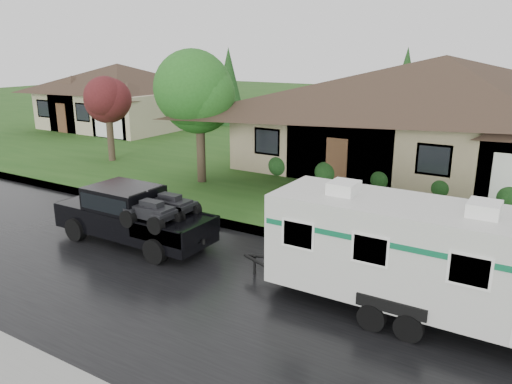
# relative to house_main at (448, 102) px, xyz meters

# --- Properties ---
(ground) EXTENTS (140.00, 140.00, 0.00)m
(ground) POSITION_rel_house_main_xyz_m (-2.29, -13.84, -3.59)
(ground) COLOR #214A17
(ground) RESTS_ON ground
(road) EXTENTS (140.00, 8.00, 0.01)m
(road) POSITION_rel_house_main_xyz_m (-2.29, -15.84, -3.59)
(road) COLOR black
(road) RESTS_ON ground
(curb) EXTENTS (140.00, 0.50, 0.15)m
(curb) POSITION_rel_house_main_xyz_m (-2.29, -11.59, -3.52)
(curb) COLOR gray
(curb) RESTS_ON ground
(lawn) EXTENTS (140.00, 26.00, 0.15)m
(lawn) POSITION_rel_house_main_xyz_m (-2.29, 1.16, -3.52)
(lawn) COLOR #214A17
(lawn) RESTS_ON ground
(house_main) EXTENTS (19.44, 10.80, 6.90)m
(house_main) POSITION_rel_house_main_xyz_m (0.00, 0.00, 0.00)
(house_main) COLOR #9C876A
(house_main) RESTS_ON lawn
(house_far) EXTENTS (10.80, 8.64, 5.80)m
(house_far) POSITION_rel_house_main_xyz_m (-24.07, 2.02, -0.62)
(house_far) COLOR tan
(house_far) RESTS_ON lawn
(tree_left_green) EXTENTS (3.42, 3.42, 5.66)m
(tree_left_green) POSITION_rel_house_main_xyz_m (-8.98, -7.59, 0.49)
(tree_left_green) COLOR #382B1E
(tree_left_green) RESTS_ON lawn
(tree_red) EXTENTS (2.93, 2.93, 4.85)m
(tree_red) POSITION_rel_house_main_xyz_m (-15.92, -6.58, -0.08)
(tree_red) COLOR #382B1E
(tree_red) RESTS_ON lawn
(shrub_row) EXTENTS (13.60, 1.00, 1.00)m
(shrub_row) POSITION_rel_house_main_xyz_m (-0.29, -4.54, -2.94)
(shrub_row) COLOR #143814
(shrub_row) RESTS_ON lawn
(pickup_truck) EXTENTS (5.45, 2.07, 1.82)m
(pickup_truck) POSITION_rel_house_main_xyz_m (-6.58, -14.39, -2.62)
(pickup_truck) COLOR black
(pickup_truck) RESTS_ON ground
(travel_trailer) EXTENTS (6.72, 2.36, 3.01)m
(travel_trailer) POSITION_rel_house_main_xyz_m (2.22, -14.39, -1.99)
(travel_trailer) COLOR silver
(travel_trailer) RESTS_ON ground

